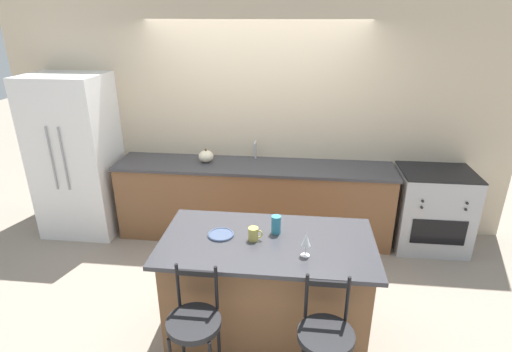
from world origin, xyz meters
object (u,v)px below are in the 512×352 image
object	(u,v)px
wine_glass	(306,240)
pumpkin_decoration	(206,156)
refrigerator	(77,156)
bar_stool_near	(195,334)
bar_stool_far	(325,347)
oven_range	(431,209)
tumbler_cup	(276,225)
coffee_mug	(254,234)
dinner_plate	(221,234)

from	to	relation	value
wine_glass	pumpkin_decoration	bearing A→B (deg)	122.02
refrigerator	wine_glass	world-z (taller)	refrigerator
bar_stool_near	bar_stool_far	size ratio (longest dim) A/B	1.00
bar_stool_far	pumpkin_decoration	size ratio (longest dim) A/B	5.72
refrigerator	wine_glass	distance (m)	3.24
oven_range	wine_glass	world-z (taller)	wine_glass
tumbler_cup	pumpkin_decoration	bearing A→B (deg)	120.84
tumbler_cup	pumpkin_decoration	size ratio (longest dim) A/B	0.85
wine_glass	pumpkin_decoration	distance (m)	2.19
bar_stool_near	coffee_mug	size ratio (longest dim) A/B	8.79
oven_range	coffee_mug	world-z (taller)	coffee_mug
refrigerator	wine_glass	bearing A→B (deg)	-32.91
pumpkin_decoration	tumbler_cup	bearing A→B (deg)	-59.16
bar_stool_near	pumpkin_decoration	size ratio (longest dim) A/B	5.72
refrigerator	bar_stool_far	xyz separation A→B (m)	(2.86, -2.24, -0.42)
refrigerator	dinner_plate	distance (m)	2.57
dinner_plate	bar_stool_near	bearing A→B (deg)	-95.01
wine_glass	tumbler_cup	size ratio (longest dim) A/B	1.22
bar_stool_near	dinner_plate	size ratio (longest dim) A/B	4.83
oven_range	bar_stool_near	bearing A→B (deg)	-134.15
oven_range	pumpkin_decoration	size ratio (longest dim) A/B	5.30
oven_range	dinner_plate	size ratio (longest dim) A/B	4.47
bar_stool_near	coffee_mug	xyz separation A→B (m)	(0.33, 0.64, 0.42)
bar_stool_far	tumbler_cup	xyz separation A→B (m)	(-0.38, 0.79, 0.45)
pumpkin_decoration	oven_range	bearing A→B (deg)	-1.18
oven_range	tumbler_cup	xyz separation A→B (m)	(-1.71, -1.50, 0.52)
bar_stool_near	wine_glass	size ratio (longest dim) A/B	5.54
refrigerator	pumpkin_decoration	distance (m)	1.57
oven_range	wine_glass	xyz separation A→B (m)	(-1.47, -1.80, 0.58)
dinner_plate	tumbler_cup	xyz separation A→B (m)	(0.43, 0.09, 0.07)
bar_stool_far	coffee_mug	distance (m)	0.95
dinner_plate	coffee_mug	xyz separation A→B (m)	(0.27, -0.04, 0.04)
bar_stool_far	tumbler_cup	size ratio (longest dim) A/B	6.73
bar_stool_near	dinner_plate	distance (m)	0.78
bar_stool_near	tumbler_cup	world-z (taller)	tumbler_cup
coffee_mug	bar_stool_far	bearing A→B (deg)	-50.64
refrigerator	pumpkin_decoration	bearing A→B (deg)	3.37
pumpkin_decoration	refrigerator	bearing A→B (deg)	-176.63
bar_stool_near	dinner_plate	world-z (taller)	bar_stool_near
tumbler_cup	pumpkin_decoration	world-z (taller)	pumpkin_decoration
oven_range	tumbler_cup	bearing A→B (deg)	-138.75
refrigerator	bar_stool_far	bearing A→B (deg)	-38.08
bar_stool_far	wine_glass	xyz separation A→B (m)	(-0.14, 0.48, 0.50)
bar_stool_far	pumpkin_decoration	bearing A→B (deg)	119.12
bar_stool_near	wine_glass	bearing A→B (deg)	32.68
wine_glass	bar_stool_near	bearing A→B (deg)	-147.32
refrigerator	coffee_mug	size ratio (longest dim) A/B	16.79
wine_glass	coffee_mug	world-z (taller)	wine_glass
coffee_mug	tumbler_cup	xyz separation A→B (m)	(0.17, 0.13, 0.02)
bar_stool_near	pumpkin_decoration	bearing A→B (deg)	100.58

